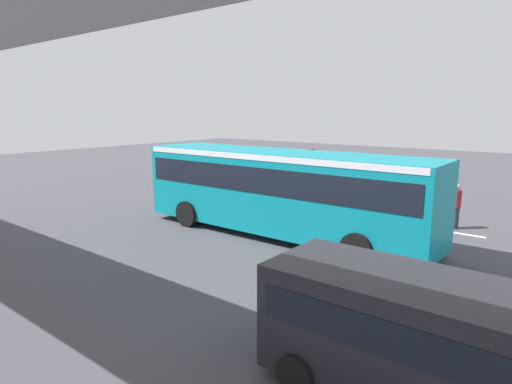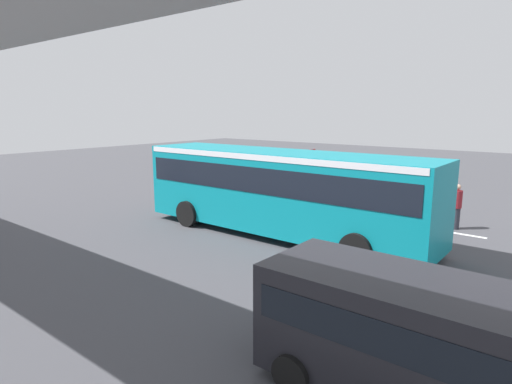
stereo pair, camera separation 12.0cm
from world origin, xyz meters
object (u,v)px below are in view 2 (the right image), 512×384
at_px(parked_van, 412,334).
at_px(pedestrian, 456,207).
at_px(city_bus, 280,186).
at_px(traffic_sign, 311,168).

relative_size(parked_van, pedestrian, 2.68).
bearing_deg(city_bus, pedestrian, -134.30).
distance_m(parked_van, traffic_sign, 14.24).
bearing_deg(traffic_sign, city_bus, 108.55).
bearing_deg(parked_van, traffic_sign, -52.42).
height_order(city_bus, pedestrian, city_bus).
relative_size(pedestrian, traffic_sign, 0.64).
height_order(pedestrian, traffic_sign, traffic_sign).
xyz_separation_m(city_bus, traffic_sign, (1.64, -4.89, 0.01)).
distance_m(city_bus, parked_van, 9.53).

